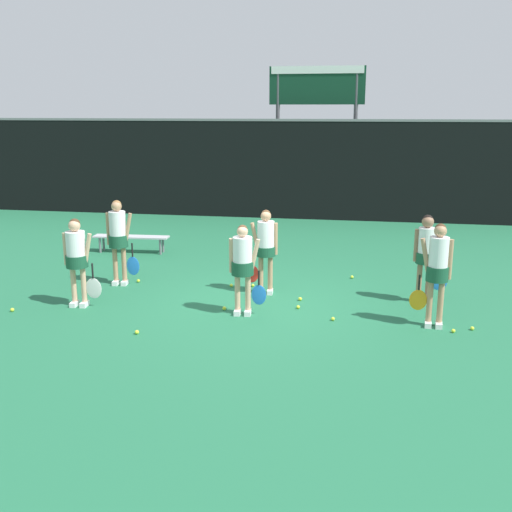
# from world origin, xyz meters

# --- Properties ---
(ground_plane) EXTENTS (140.00, 140.00, 0.00)m
(ground_plane) POSITION_xyz_m (0.00, 0.00, 0.00)
(ground_plane) COLOR #216642
(fence_windscreen) EXTENTS (60.00, 0.08, 3.31)m
(fence_windscreen) POSITION_xyz_m (0.00, 9.13, 1.67)
(fence_windscreen) COLOR black
(fence_windscreen) RESTS_ON ground_plane
(scoreboard) EXTENTS (3.25, 0.15, 5.03)m
(scoreboard) POSITION_xyz_m (0.31, 10.31, 3.89)
(scoreboard) COLOR #515156
(scoreboard) RESTS_ON ground_plane
(bench_courtside) EXTENTS (1.98, 0.46, 0.44)m
(bench_courtside) POSITION_xyz_m (-3.90, 3.55, 0.38)
(bench_courtside) COLOR #B2B2B7
(bench_courtside) RESTS_ON ground_plane
(player_0) EXTENTS (0.70, 0.41, 1.68)m
(player_0) POSITION_xyz_m (-3.25, -0.73, 1.00)
(player_0) COLOR tan
(player_0) RESTS_ON ground_plane
(player_1) EXTENTS (0.67, 0.40, 1.66)m
(player_1) POSITION_xyz_m (-0.11, -0.65, 0.98)
(player_1) COLOR tan
(player_1) RESTS_ON ground_plane
(player_2) EXTENTS (0.66, 0.37, 1.80)m
(player_2) POSITION_xyz_m (3.24, -0.71, 1.07)
(player_2) COLOR tan
(player_2) RESTS_ON ground_plane
(player_3) EXTENTS (0.68, 0.40, 1.81)m
(player_3) POSITION_xyz_m (-3.05, 0.76, 1.08)
(player_3) COLOR tan
(player_3) RESTS_ON ground_plane
(player_4) EXTENTS (0.68, 0.39, 1.71)m
(player_4) POSITION_xyz_m (0.09, 0.67, 1.02)
(player_4) COLOR tan
(player_4) RESTS_ON ground_plane
(player_5) EXTENTS (0.66, 0.37, 1.72)m
(player_5) POSITION_xyz_m (3.19, 0.62, 1.02)
(player_5) COLOR #8C664C
(player_5) RESTS_ON ground_plane
(tennis_ball_0) EXTENTS (0.07, 0.07, 0.07)m
(tennis_ball_0) POSITION_xyz_m (-4.34, -1.27, 0.04)
(tennis_ball_0) COLOR #CCE033
(tennis_ball_0) RESTS_ON ground_plane
(tennis_ball_1) EXTENTS (0.07, 0.07, 0.07)m
(tennis_ball_1) POSITION_xyz_m (-0.68, 0.97, 0.03)
(tennis_ball_1) COLOR #CCE033
(tennis_ball_1) RESTS_ON ground_plane
(tennis_ball_2) EXTENTS (0.07, 0.07, 0.07)m
(tennis_ball_2) POSITION_xyz_m (0.84, 0.30, 0.04)
(tennis_ball_2) COLOR #CCE033
(tennis_ball_2) RESTS_ON ground_plane
(tennis_ball_3) EXTENTS (0.07, 0.07, 0.07)m
(tennis_ball_3) POSITION_xyz_m (3.55, -0.96, 0.03)
(tennis_ball_3) COLOR #CCE033
(tennis_ball_3) RESTS_ON ground_plane
(tennis_ball_4) EXTENTS (0.07, 0.07, 0.07)m
(tennis_ball_4) POSITION_xyz_m (-2.73, 0.96, 0.03)
(tennis_ball_4) COLOR #CCE033
(tennis_ball_4) RESTS_ON ground_plane
(tennis_ball_5) EXTENTS (0.07, 0.07, 0.07)m
(tennis_ball_5) POSITION_xyz_m (1.53, -0.72, 0.03)
(tennis_ball_5) COLOR #CCE033
(tennis_ball_5) RESTS_ON ground_plane
(tennis_ball_6) EXTENTS (0.07, 0.07, 0.07)m
(tennis_ball_6) POSITION_xyz_m (1.81, 2.06, 0.03)
(tennis_ball_6) COLOR #CCE033
(tennis_ball_6) RESTS_ON ground_plane
(tennis_ball_7) EXTENTS (0.07, 0.07, 0.07)m
(tennis_ball_7) POSITION_xyz_m (3.88, -0.79, 0.03)
(tennis_ball_7) COLOR #CCE033
(tennis_ball_7) RESTS_ON ground_plane
(tennis_ball_8) EXTENTS (0.07, 0.07, 0.07)m
(tennis_ball_8) POSITION_xyz_m (-1.66, -1.94, 0.04)
(tennis_ball_8) COLOR #CCE033
(tennis_ball_8) RESTS_ON ground_plane
(tennis_ball_9) EXTENTS (0.07, 0.07, 0.07)m
(tennis_ball_9) POSITION_xyz_m (0.85, -0.19, 0.03)
(tennis_ball_9) COLOR #CCE033
(tennis_ball_9) RESTS_ON ground_plane
(tennis_ball_10) EXTENTS (0.06, 0.06, 0.06)m
(tennis_ball_10) POSITION_xyz_m (-0.24, 1.06, 0.03)
(tennis_ball_10) COLOR #CCE033
(tennis_ball_10) RESTS_ON ground_plane
(tennis_ball_11) EXTENTS (0.07, 0.07, 0.07)m
(tennis_ball_11) POSITION_xyz_m (-0.49, -0.50, 0.04)
(tennis_ball_11) COLOR #CCE033
(tennis_ball_11) RESTS_ON ground_plane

